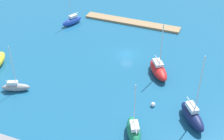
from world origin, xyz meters
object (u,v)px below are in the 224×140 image
Objects in this scene: sailboat_green_outer_mooring at (134,130)px; sailboat_blue_inner_mooring at (72,21)px; sailboat_navy_east_end at (192,116)px; sailboat_gray_lone_north at (15,87)px; mooring_buoy_white at (153,104)px; sailboat_red_off_beacon at (158,70)px; pier_dock at (132,22)px.

sailboat_green_outer_mooring is 42.89m from sailboat_blue_inner_mooring.
sailboat_blue_inner_mooring is (36.29, -25.47, -0.27)m from sailboat_navy_east_end.
sailboat_gray_lone_north is 26.65m from mooring_buoy_white.
sailboat_red_off_beacon is at bearing -80.18° from mooring_buoy_white.
sailboat_green_outer_mooring is at bearing 109.08° from pier_dock.
sailboat_gray_lone_north is at bearing 56.37° from sailboat_green_outer_mooring.
sailboat_gray_lone_north is 11.84× the size of mooring_buoy_white.
sailboat_green_outer_mooring is at bearing -31.31° from sailboat_red_off_beacon.
sailboat_navy_east_end is 44.34m from sailboat_blue_inner_mooring.
sailboat_navy_east_end is (-9.03, 11.49, 0.11)m from sailboat_red_off_beacon.
pier_dock is 37.70m from sailboat_gray_lone_north.
pier_dock is 2.49× the size of sailboat_green_outer_mooring.
sailboat_red_off_beacon reaches higher than sailboat_green_outer_mooring.
pier_dock is 1.89× the size of sailboat_navy_east_end.
mooring_buoy_white is at bearing 115.27° from pier_dock.
mooring_buoy_white is (7.29, -1.41, -0.94)m from sailboat_navy_east_end.
sailboat_navy_east_end reaches higher than sailboat_green_outer_mooring.
sailboat_green_outer_mooring is at bearing 83.48° from mooring_buoy_white.
sailboat_navy_east_end reaches higher than pier_dock.
pier_dock is at bearing -7.64° from sailboat_green_outer_mooring.
sailboat_green_outer_mooring is 0.98× the size of sailboat_blue_inner_mooring.
sailboat_red_off_beacon is 28.83m from sailboat_gray_lone_north.
sailboat_navy_east_end is 16.20× the size of mooring_buoy_white.
sailboat_gray_lone_north is 29.54m from sailboat_blue_inner_mooring.
mooring_buoy_white is at bearing -23.93° from sailboat_red_off_beacon.
sailboat_navy_east_end is at bearing 78.61° from sailboat_blue_inner_mooring.
pier_dock is at bearing -64.73° from mooring_buoy_white.
sailboat_green_outer_mooring reaches higher than mooring_buoy_white.
sailboat_green_outer_mooring is 0.88× the size of sailboat_red_off_beacon.
sailboat_green_outer_mooring is 8.48m from mooring_buoy_white.
sailboat_gray_lone_north is 0.73× the size of sailboat_navy_east_end.
sailboat_navy_east_end is at bearing -76.52° from sailboat_green_outer_mooring.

